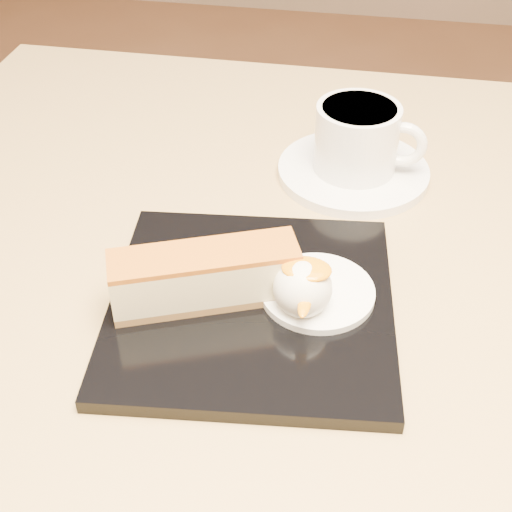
% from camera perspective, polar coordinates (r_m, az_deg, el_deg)
% --- Properties ---
extents(table, '(0.80, 0.80, 0.72)m').
position_cam_1_polar(table, '(0.72, 0.15, -10.38)').
color(table, black).
rests_on(table, ground).
extents(dessert_plate, '(0.24, 0.24, 0.01)m').
position_cam_1_polar(dessert_plate, '(0.56, -0.37, -3.96)').
color(dessert_plate, black).
rests_on(dessert_plate, table).
extents(cheesecake, '(0.15, 0.09, 0.05)m').
position_cam_1_polar(cheesecake, '(0.54, -4.11, -1.62)').
color(cheesecake, brown).
rests_on(cheesecake, dessert_plate).
extents(cream_smear, '(0.09, 0.09, 0.01)m').
position_cam_1_polar(cream_smear, '(0.56, 4.94, -2.88)').
color(cream_smear, white).
rests_on(cream_smear, dessert_plate).
extents(ice_cream_scoop, '(0.04, 0.04, 0.04)m').
position_cam_1_polar(ice_cream_scoop, '(0.53, 3.74, -2.59)').
color(ice_cream_scoop, white).
rests_on(ice_cream_scoop, cream_smear).
extents(mango_sauce, '(0.04, 0.03, 0.01)m').
position_cam_1_polar(mango_sauce, '(0.52, 4.07, -1.05)').
color(mango_sauce, orange).
rests_on(mango_sauce, ice_cream_scoop).
extents(mint_sprig, '(0.04, 0.03, 0.00)m').
position_cam_1_polar(mint_sprig, '(0.58, 2.38, -0.58)').
color(mint_sprig, green).
rests_on(mint_sprig, cream_smear).
extents(saucer, '(0.15, 0.15, 0.01)m').
position_cam_1_polar(saucer, '(0.72, 7.78, 6.72)').
color(saucer, white).
rests_on(saucer, table).
extents(coffee_cup, '(0.11, 0.08, 0.07)m').
position_cam_1_polar(coffee_cup, '(0.70, 8.22, 9.39)').
color(coffee_cup, white).
rests_on(coffee_cup, saucer).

